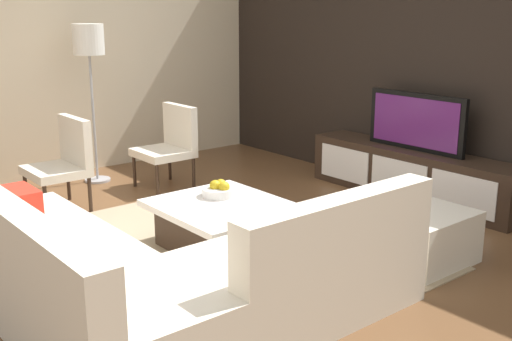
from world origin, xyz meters
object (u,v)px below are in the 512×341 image
Objects in this scene: coffee_table at (222,225)px; accent_chair_far at (171,142)px; media_console at (412,174)px; television at (416,122)px; sectional_couch at (152,273)px; floor_lamp at (89,49)px; ottoman at (417,235)px; accent_chair_near at (65,158)px; fruit_bowl at (219,190)px.

accent_chair_far is at bearing 160.03° from coffee_table.
media_console reaches higher than coffee_table.
television is 2.37m from coffee_table.
television is 0.44× the size of sectional_couch.
floor_lamp is (-2.61, -2.17, 0.66)m from television.
floor_lamp is at bearing -148.64° from accent_chair_far.
accent_chair_far reaches higher than sectional_couch.
accent_chair_far is (-1.81, 0.66, 0.29)m from coffee_table.
sectional_couch is 2.07m from ottoman.
media_console is at bearing 52.18° from accent_chair_near.
coffee_table is 1.50m from ottoman.
media_console reaches higher than ottoman.
ottoman is at bearing 23.98° from accent_chair_near.
accent_chair_near is (-1.89, -2.82, 0.24)m from media_console.
television is at bearing 39.77° from floor_lamp.
sectional_couch is 2.89× the size of accent_chair_far.
coffee_table is at bearing -2.83° from floor_lamp.
ottoman is (2.90, 1.54, -0.29)m from accent_chair_near.
accent_chair_near is at bearing 168.87° from sectional_couch.
ottoman is at bearing 0.82° from accent_chair_far.
coffee_table is at bearing 12.26° from accent_chair_near.
floor_lamp reaches higher than television.
coffee_table is at bearing -29.81° from fruit_bowl.
television is 1.06× the size of coffee_table.
sectional_couch is at bearing -57.96° from coffee_table.
sectional_couch reaches higher than coffee_table.
television reaches higher than ottoman.
coffee_table is at bearing -92.49° from television.
accent_chair_far is at bearing -139.43° from television.
fruit_bowl reaches higher than coffee_table.
television is 1.27× the size of accent_chair_far.
floor_lamp reaches higher than ottoman.
accent_chair_near is (-1.79, -0.52, 0.29)m from coffee_table.
ottoman is (3.62, 0.89, -1.24)m from floor_lamp.
accent_chair_near is (-1.89, -2.82, -0.29)m from television.
accent_chair_near is (-2.42, 0.48, 0.20)m from sectional_couch.
sectional_couch reaches higher than media_console.
accent_chair_far reaches higher than media_console.
coffee_table is (-0.62, 1.00, -0.09)m from sectional_couch.
coffee_table is at bearing -137.51° from ottoman.
sectional_couch is at bearing -19.66° from floor_lamp.
television is at bearing 99.03° from sectional_couch.
coffee_table is 0.61× the size of floor_lamp.
media_console is 2.68× the size of accent_chair_near.
accent_chair_near is at bearing -123.93° from television.
coffee_table is 1.20× the size of accent_chair_far.
floor_lamp is 6.09× the size of fruit_bowl.
floor_lamp is (-2.61, -2.17, 1.19)m from media_console.
television reaches higher than accent_chair_far.
ottoman is (1.11, 1.02, -0.00)m from coffee_table.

